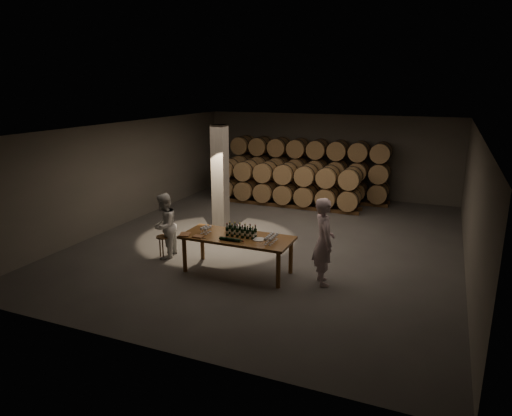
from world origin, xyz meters
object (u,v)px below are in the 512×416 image
at_px(plate, 259,239).
at_px(person_woman, 164,226).
at_px(stool, 163,240).
at_px(tasting_table, 237,241).
at_px(notebook_near, 198,236).
at_px(bottle_cluster, 241,232).
at_px(person_man, 324,241).

distance_m(plate, person_woman, 2.70).
relative_size(plate, stool, 0.50).
height_order(tasting_table, notebook_near, notebook_near).
relative_size(plate, person_woman, 0.17).
height_order(stool, person_woman, person_woman).
xyz_separation_m(notebook_near, person_woman, (-1.32, 0.58, -0.07)).
relative_size(bottle_cluster, plate, 2.53).
xyz_separation_m(bottle_cluster, person_man, (1.92, 0.16, -0.02)).
bearing_deg(notebook_near, person_woman, 156.19).
bearing_deg(tasting_table, bottle_cluster, 15.56).
relative_size(person_man, person_woman, 1.17).
bearing_deg(stool, person_woman, 60.20).
xyz_separation_m(plate, person_man, (1.45, 0.21, 0.08)).
bearing_deg(plate, notebook_near, -165.11).
bearing_deg(tasting_table, person_man, 5.22).
relative_size(tasting_table, stool, 4.52).
distance_m(bottle_cluster, plate, 0.48).
bearing_deg(plate, person_woman, 175.45).
height_order(bottle_cluster, plate, bottle_cluster).
bearing_deg(person_man, plate, 70.22).
bearing_deg(person_man, tasting_table, 67.15).
bearing_deg(bottle_cluster, plate, -6.55).
height_order(tasting_table, stool, tasting_table).
bearing_deg(stool, tasting_table, -3.76).
xyz_separation_m(bottle_cluster, notebook_near, (-0.90, -0.42, -0.09)).
bearing_deg(tasting_table, stool, 176.24).
xyz_separation_m(notebook_near, person_man, (2.82, 0.58, 0.07)).
relative_size(tasting_table, plate, 9.07).
bearing_deg(notebook_near, person_man, 11.36).
distance_m(tasting_table, person_man, 2.03).
xyz_separation_m(tasting_table, person_man, (2.01, 0.18, 0.19)).
distance_m(notebook_near, person_woman, 1.44).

